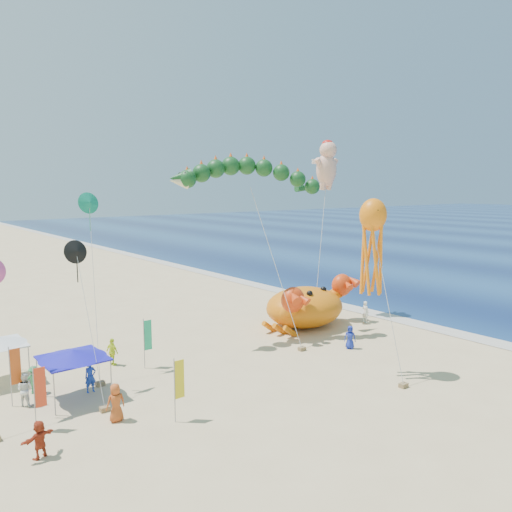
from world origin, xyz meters
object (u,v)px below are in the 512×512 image
at_px(dragon_kite, 248,180).
at_px(canopy_blue, 73,354).
at_px(octopus_kite, 372,239).
at_px(cherub_kite, 327,164).
at_px(crab_inflatable, 306,305).

relative_size(dragon_kite, canopy_blue, 3.75).
bearing_deg(dragon_kite, octopus_kite, -82.96).
distance_m(cherub_kite, canopy_blue, 26.46).
height_order(cherub_kite, canopy_blue, cherub_kite).
xyz_separation_m(crab_inflatable, cherub_kite, (4.25, 1.97, 11.51)).
relative_size(octopus_kite, canopy_blue, 3.05).
relative_size(crab_inflatable, canopy_blue, 2.61).
relative_size(dragon_kite, octopus_kite, 1.23).
height_order(octopus_kite, canopy_blue, octopus_kite).
xyz_separation_m(cherub_kite, octopus_kite, (-8.62, -11.86, -5.03)).
height_order(crab_inflatable, cherub_kite, cherub_kite).
bearing_deg(crab_inflatable, cherub_kite, 24.89).
distance_m(crab_inflatable, canopy_blue, 19.66).
xyz_separation_m(crab_inflatable, canopy_blue, (-19.52, -2.22, 0.68)).
distance_m(dragon_kite, octopus_kite, 10.91).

